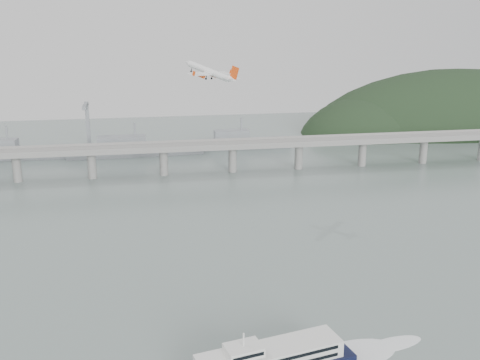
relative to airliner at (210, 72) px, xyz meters
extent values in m
plane|color=slate|center=(6.87, -107.20, -81.12)|extent=(900.00, 900.00, 0.00)
cube|color=gray|center=(6.87, 92.80, -61.12)|extent=(800.00, 22.00, 2.20)
cube|color=gray|center=(6.87, 82.30, -59.12)|extent=(800.00, 0.60, 1.80)
cube|color=gray|center=(6.87, 103.30, -59.12)|extent=(800.00, 0.60, 1.80)
cylinder|color=gray|center=(-123.13, 92.80, -71.62)|extent=(6.00, 6.00, 21.00)
cylinder|color=gray|center=(-73.13, 92.80, -71.62)|extent=(6.00, 6.00, 21.00)
cylinder|color=gray|center=(-23.13, 92.80, -71.62)|extent=(6.00, 6.00, 21.00)
cylinder|color=gray|center=(26.87, 92.80, -71.62)|extent=(6.00, 6.00, 21.00)
cylinder|color=gray|center=(76.87, 92.80, -71.62)|extent=(6.00, 6.00, 21.00)
cylinder|color=gray|center=(126.87, 92.80, -71.62)|extent=(6.00, 6.00, 21.00)
cylinder|color=gray|center=(176.87, 92.80, -71.62)|extent=(6.00, 6.00, 21.00)
ellipsoid|color=black|center=(276.87, 222.80, -99.12)|extent=(320.00, 150.00, 156.00)
ellipsoid|color=black|center=(181.87, 212.80, -93.12)|extent=(140.00, 110.00, 96.00)
cube|color=slate|center=(-143.13, 162.80, -77.12)|extent=(95.67, 20.15, 8.00)
cylinder|color=slate|center=(-143.13, 162.80, -61.12)|extent=(1.60, 1.60, 14.00)
cube|color=slate|center=(-43.13, 157.80, -77.12)|extent=(110.55, 21.43, 8.00)
cube|color=slate|center=(-54.13, 157.80, -69.12)|extent=(39.01, 16.73, 8.00)
cylinder|color=slate|center=(-43.13, 157.80, -61.12)|extent=(1.60, 1.60, 14.00)
cube|color=slate|center=(46.87, 167.80, -77.12)|extent=(85.00, 13.60, 8.00)
cube|color=slate|center=(38.37, 167.80, -69.12)|extent=(29.75, 11.90, 8.00)
cylinder|color=slate|center=(46.87, 167.80, -61.12)|extent=(1.60, 1.60, 14.00)
cube|color=slate|center=(-83.13, 192.80, -61.12)|extent=(3.00, 3.00, 40.00)
cube|color=slate|center=(-83.13, 182.80, -43.12)|extent=(3.00, 28.00, 3.00)
cube|color=silver|center=(-0.98, -150.60, -73.87)|extent=(48.11, 20.73, 5.57)
cube|color=black|center=(-2.16, -145.10, -72.42)|extent=(41.45, 9.07, 1.11)
cube|color=black|center=(-2.16, -145.10, -75.10)|extent=(41.45, 9.07, 1.11)
cube|color=silver|center=(-9.69, -152.47, -69.63)|extent=(12.54, 9.97, 2.90)
cube|color=black|center=(-8.86, -156.34, -69.63)|extent=(9.84, 2.24, 1.11)
cylinder|color=silver|center=(-9.69, -152.47, -66.07)|extent=(0.66, 0.66, 4.46)
ellipsoid|color=white|center=(29.54, -144.04, -81.06)|extent=(34.76, 22.44, 0.22)
ellipsoid|color=white|center=(44.79, -140.77, -81.06)|extent=(25.22, 12.90, 0.22)
cylinder|color=white|center=(-0.60, 0.60, 0.37)|extent=(20.59, 22.26, 10.25)
cone|color=white|center=(-11.12, 11.08, 4.30)|extent=(5.67, 5.70, 4.37)
cone|color=white|center=(10.36, -10.27, -3.21)|extent=(6.40, 6.28, 4.61)
cube|color=white|center=(-0.15, 0.09, -0.80)|extent=(26.05, 26.73, 3.20)
cube|color=white|center=(9.85, -9.71, -2.32)|extent=(10.17, 10.39, 1.60)
cube|color=#DB430E|center=(11.20, -10.82, 0.50)|extent=(4.55, 4.08, 7.15)
cylinder|color=#DB430E|center=(2.24, 5.05, -1.99)|extent=(4.65, 4.78, 3.19)
cylinder|color=black|center=(0.86, 6.42, -1.48)|extent=(2.19, 2.05, 2.23)
cube|color=white|center=(2.45, 4.91, -1.07)|extent=(2.06, 1.97, 1.74)
cylinder|color=#DB430E|center=(-5.10, -2.53, -1.46)|extent=(4.65, 4.78, 3.19)
cylinder|color=black|center=(-6.48, -1.15, -0.94)|extent=(2.19, 2.05, 2.23)
cube|color=white|center=(-4.89, -2.66, -0.53)|extent=(2.06, 1.97, 1.74)
cylinder|color=black|center=(1.21, 2.12, -2.59)|extent=(0.98, 0.81, 2.33)
cylinder|color=black|center=(0.98, 2.28, -3.61)|extent=(1.22, 1.15, 1.31)
cylinder|color=black|center=(-2.26, -1.46, -2.34)|extent=(0.98, 0.81, 2.33)
cylinder|color=black|center=(-2.49, -1.31, -3.36)|extent=(1.22, 1.15, 1.31)
cylinder|color=black|center=(-9.08, 8.85, 0.72)|extent=(0.98, 0.81, 2.33)
cylinder|color=black|center=(-9.31, 9.00, -0.30)|extent=(1.22, 1.15, 1.31)
cube|color=#DB430E|center=(12.76, 10.32, -1.00)|extent=(1.69, 1.52, 2.63)
cube|color=#DB430E|center=(-9.93, -13.09, 0.65)|extent=(1.69, 1.52, 2.63)
camera|label=1|loc=(-36.73, -299.67, 27.71)|focal=42.00mm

